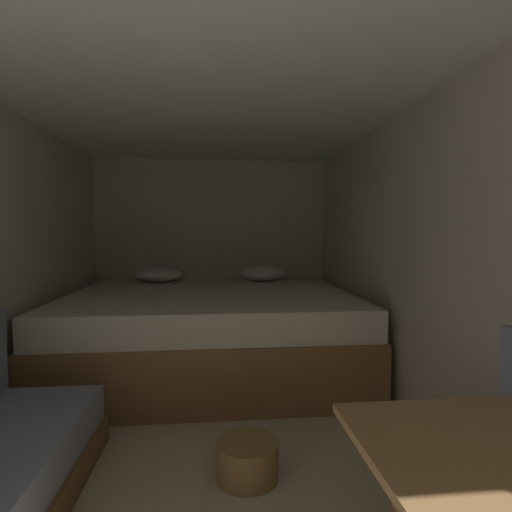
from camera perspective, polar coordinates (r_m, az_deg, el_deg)
name	(u,v)px	position (r m, az deg, el deg)	size (l,w,h in m)	color
ground_plane	(208,460)	(2.48, -6.83, -27.03)	(6.93, 6.93, 0.00)	beige
wall_back	(212,251)	(4.63, -6.30, 0.73)	(2.71, 0.05, 2.08)	beige
wall_right	(443,271)	(2.50, 25.11, -1.89)	(0.05, 4.93, 2.08)	beige
ceiling_slab	(205,69)	(2.30, -7.25, 24.99)	(2.71, 4.93, 0.05)	white
bed	(211,331)	(3.69, -6.41, -10.59)	(2.49, 1.97, 0.88)	olive
wicker_basket	(247,460)	(2.29, -1.24, -27.08)	(0.32, 0.32, 0.19)	olive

